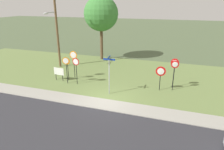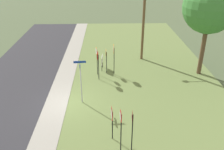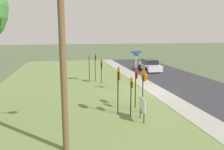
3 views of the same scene
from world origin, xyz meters
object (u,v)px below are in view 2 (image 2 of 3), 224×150
(stop_sign_far_center, at_px, (97,55))
(street_name_post, at_px, (81,79))
(oak_tree_left, at_px, (210,7))
(notice_board, at_px, (102,61))
(yield_sign_near_right, at_px, (121,122))
(stop_sign_near_right, at_px, (114,53))
(utility_pole, at_px, (142,13))
(stop_sign_far_left, at_px, (98,60))
(stop_sign_near_left, at_px, (106,56))
(yield_sign_near_left, at_px, (112,116))
(yield_sign_far_left, at_px, (132,121))

(stop_sign_far_center, relative_size, street_name_post, 0.78)
(street_name_post, height_order, oak_tree_left, oak_tree_left)
(notice_board, bearing_deg, yield_sign_near_right, 10.12)
(stop_sign_near_right, height_order, oak_tree_left, oak_tree_left)
(stop_sign_far_center, xyz_separation_m, oak_tree_left, (-0.01, 8.92, 3.95))
(street_name_post, xyz_separation_m, utility_pole, (-7.90, 5.13, 2.71))
(yield_sign_near_right, height_order, utility_pole, utility_pole)
(stop_sign_near_right, height_order, street_name_post, street_name_post)
(yield_sign_near_right, bearing_deg, stop_sign_far_center, -174.57)
(yield_sign_near_right, relative_size, notice_board, 2.11)
(stop_sign_far_left, height_order, street_name_post, street_name_post)
(stop_sign_near_left, bearing_deg, oak_tree_left, 88.26)
(utility_pole, distance_m, notice_board, 5.80)
(stop_sign_near_right, bearing_deg, stop_sign_far_center, -89.37)
(stop_sign_near_right, relative_size, yield_sign_near_left, 1.28)
(stop_sign_near_right, xyz_separation_m, oak_tree_left, (-0.00, 7.49, 3.73))
(stop_sign_far_left, relative_size, yield_sign_near_right, 0.94)
(stop_sign_near_left, xyz_separation_m, yield_sign_near_right, (9.67, 0.67, 0.39))
(stop_sign_near_left, relative_size, yield_sign_near_right, 0.83)
(stop_sign_near_right, height_order, stop_sign_far_left, stop_sign_near_right)
(yield_sign_near_right, bearing_deg, yield_sign_far_left, 88.97)
(stop_sign_near_right, bearing_deg, yield_sign_far_left, 3.98)
(stop_sign_far_center, height_order, notice_board, stop_sign_far_center)
(stop_sign_far_left, relative_size, utility_pole, 0.29)
(utility_pole, bearing_deg, stop_sign_far_center, -50.43)
(stop_sign_far_center, height_order, yield_sign_far_left, yield_sign_far_left)
(stop_sign_near_left, relative_size, stop_sign_far_center, 0.88)
(yield_sign_near_left, height_order, yield_sign_near_right, yield_sign_near_right)
(street_name_post, bearing_deg, stop_sign_near_left, 155.96)
(stop_sign_far_center, height_order, street_name_post, street_name_post)
(street_name_post, bearing_deg, yield_sign_near_right, 22.00)
(notice_board, bearing_deg, stop_sign_near_right, 46.64)
(stop_sign_far_left, relative_size, stop_sign_far_center, 0.99)
(stop_sign_far_center, bearing_deg, oak_tree_left, 79.82)
(stop_sign_near_left, bearing_deg, stop_sign_far_center, -65.96)
(stop_sign_near_left, relative_size, utility_pole, 0.26)
(stop_sign_near_right, xyz_separation_m, yield_sign_near_right, (9.34, 0.03, -0.05))
(stop_sign_far_center, xyz_separation_m, yield_sign_near_left, (8.27, 1.05, -0.21))
(utility_pole, bearing_deg, street_name_post, -33.02)
(yield_sign_near_left, xyz_separation_m, street_name_post, (-3.83, -1.99, 0.31))
(stop_sign_far_center, xyz_separation_m, utility_pole, (-3.46, 4.19, 2.80))
(stop_sign_near_left, distance_m, stop_sign_far_left, 1.44)
(street_name_post, distance_m, oak_tree_left, 11.48)
(yield_sign_far_left, relative_size, street_name_post, 0.83)
(yield_sign_near_right, bearing_deg, notice_board, -177.82)
(stop_sign_far_left, height_order, utility_pole, utility_pole)
(utility_pole, bearing_deg, stop_sign_near_left, -47.46)
(oak_tree_left, bearing_deg, yield_sign_near_left, -43.55)
(stop_sign_near_right, relative_size, yield_sign_near_right, 1.04)
(stop_sign_far_left, distance_m, stop_sign_far_center, 0.94)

